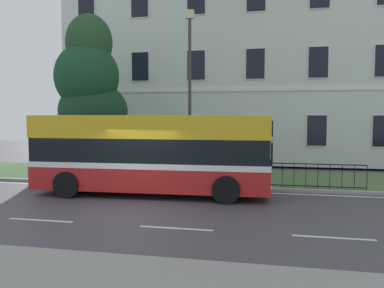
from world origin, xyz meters
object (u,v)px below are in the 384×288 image
at_px(litter_bin, 235,170).
at_px(evergreen_tree, 90,104).
at_px(street_lamp_post, 190,84).
at_px(georgian_townhouse, 236,55).
at_px(single_decker_bus, 152,153).

bearing_deg(litter_bin, evergreen_tree, 167.07).
xyz_separation_m(street_lamp_post, litter_bin, (2.06, -0.39, -3.67)).
bearing_deg(georgian_townhouse, litter_bin, -83.79).
height_order(single_decker_bus, street_lamp_post, street_lamp_post).
xyz_separation_m(georgian_townhouse, litter_bin, (1.19, -10.94, -6.29)).
bearing_deg(georgian_townhouse, evergreen_tree, -123.98).
distance_m(georgian_townhouse, litter_bin, 12.68).
bearing_deg(street_lamp_post, evergreen_tree, 166.27).
height_order(evergreen_tree, street_lamp_post, evergreen_tree).
bearing_deg(single_decker_bus, evergreen_tree, 134.02).
height_order(street_lamp_post, litter_bin, street_lamp_post).
height_order(georgian_townhouse, street_lamp_post, georgian_townhouse).
bearing_deg(single_decker_bus, litter_bin, 41.74).
bearing_deg(litter_bin, street_lamp_post, 169.19).
relative_size(georgian_townhouse, litter_bin, 19.77).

